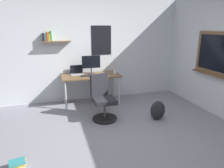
# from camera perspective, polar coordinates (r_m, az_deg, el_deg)

# --- Properties ---
(ground_plane) EXTENTS (5.20, 5.20, 0.00)m
(ground_plane) POSITION_cam_1_polar(r_m,az_deg,el_deg) (3.56, 2.36, -16.43)
(ground_plane) COLOR gray
(ground_plane) RESTS_ON ground
(wall_back) EXTENTS (5.00, 0.30, 2.60)m
(wall_back) POSITION_cam_1_polar(r_m,az_deg,el_deg) (5.42, -6.13, 9.35)
(wall_back) COLOR silver
(wall_back) RESTS_ON ground
(desk) EXTENTS (1.43, 0.68, 0.74)m
(desk) POSITION_cam_1_polar(r_m,az_deg,el_deg) (5.11, -5.89, 1.73)
(desk) COLOR brown
(desk) RESTS_ON ground
(office_chair) EXTENTS (0.53, 0.55, 0.95)m
(office_chair) POSITION_cam_1_polar(r_m,az_deg,el_deg) (4.29, -2.56, -4.57)
(office_chair) COLOR black
(office_chair) RESTS_ON ground
(laptop) EXTENTS (0.31, 0.21, 0.23)m
(laptop) POSITION_cam_1_polar(r_m,az_deg,el_deg) (5.19, -9.76, 3.21)
(laptop) COLOR #ADAFB5
(laptop) RESTS_ON desk
(monitor_primary) EXTENTS (0.46, 0.17, 0.46)m
(monitor_primary) POSITION_cam_1_polar(r_m,az_deg,el_deg) (5.15, -5.84, 5.72)
(monitor_primary) COLOR #38383D
(monitor_primary) RESTS_ON desk
(keyboard) EXTENTS (0.37, 0.13, 0.02)m
(keyboard) POSITION_cam_1_polar(r_m,az_deg,el_deg) (5.00, -6.53, 2.34)
(keyboard) COLOR black
(keyboard) RESTS_ON desk
(computer_mouse) EXTENTS (0.10, 0.06, 0.03)m
(computer_mouse) POSITION_cam_1_polar(r_m,az_deg,el_deg) (5.05, -3.41, 2.64)
(computer_mouse) COLOR #262628
(computer_mouse) RESTS_ON desk
(coffee_mug) EXTENTS (0.08, 0.08, 0.09)m
(coffee_mug) POSITION_cam_1_polar(r_m,az_deg,el_deg) (5.20, 0.83, 3.37)
(coffee_mug) COLOR silver
(coffee_mug) RESTS_ON desk
(backpack) EXTENTS (0.32, 0.22, 0.40)m
(backpack) POSITION_cam_1_polar(r_m,az_deg,el_deg) (4.43, 12.60, -7.17)
(backpack) COLOR #232328
(backpack) RESTS_ON ground
(book_stack_on_floor) EXTENTS (0.25, 0.20, 0.13)m
(book_stack_on_floor) POSITION_cam_1_polar(r_m,az_deg,el_deg) (3.28, -24.88, -19.77)
(book_stack_on_floor) COLOR #3D934C
(book_stack_on_floor) RESTS_ON ground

